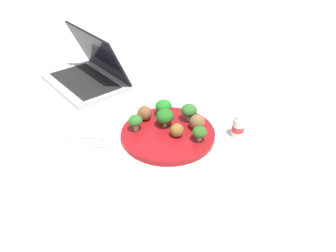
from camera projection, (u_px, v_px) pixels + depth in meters
ground_plane at (168, 136)px, 0.99m from camera, size 4.00×4.00×0.00m
plate at (168, 134)px, 0.98m from camera, size 0.28×0.28×0.02m
broccoli_floret_front_left at (136, 121)px, 0.97m from camera, size 0.04×0.04×0.05m
broccoli_floret_back_left at (164, 107)px, 1.04m from camera, size 0.05×0.05×0.05m
broccoli_floret_back_right at (165, 116)px, 0.98m from camera, size 0.05×0.05×0.06m
broccoli_floret_center at (189, 111)px, 1.01m from camera, size 0.05×0.05×0.06m
broccoli_floret_mid_right at (200, 132)px, 0.93m from camera, size 0.04×0.04×0.05m
meatball_far_rim at (177, 130)px, 0.95m from camera, size 0.04×0.04×0.04m
meatball_back_right at (145, 113)px, 1.02m from camera, size 0.04×0.04×0.04m
meatball_near_rim at (197, 122)px, 0.98m from camera, size 0.05×0.05×0.05m
napkin at (85, 141)px, 0.96m from camera, size 0.18×0.14×0.01m
fork at (89, 136)px, 0.97m from camera, size 0.12×0.03×0.01m
knife at (86, 144)px, 0.94m from camera, size 0.15×0.04×0.01m
yogurt_bottle at (238, 127)px, 0.97m from camera, size 0.04×0.04×0.07m
laptop at (89, 74)px, 1.25m from camera, size 0.36×0.39×0.20m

